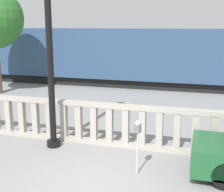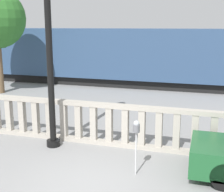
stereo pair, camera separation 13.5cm
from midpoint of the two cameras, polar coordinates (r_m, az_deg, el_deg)
ground_plane at (r=7.89m, az=-4.87°, el=-16.10°), size 160.00×160.00×0.00m
balustrade at (r=9.96m, az=0.65°, el=-5.37°), size 15.28×0.24×1.39m
lamppost at (r=9.63m, az=-11.93°, el=12.64°), size 0.43×0.43×7.07m
parking_meter at (r=7.97m, az=4.26°, el=-6.42°), size 0.18×0.18×1.47m
train_near at (r=19.94m, az=4.05°, el=7.32°), size 20.23×3.01×4.18m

